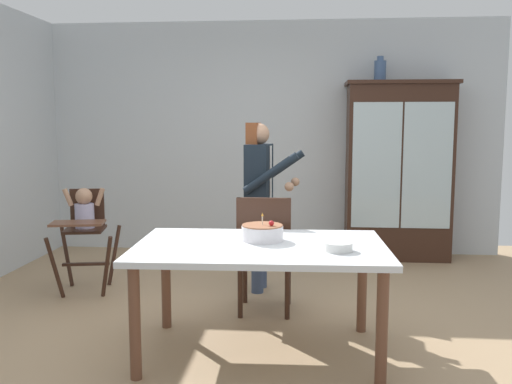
{
  "coord_description": "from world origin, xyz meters",
  "views": [
    {
      "loc": [
        0.41,
        -3.86,
        1.53
      ],
      "look_at": [
        0.0,
        0.7,
        0.95
      ],
      "focal_mm": 38.51,
      "sensor_mm": 36.0,
      "label": 1
    }
  ],
  "objects_px": {
    "ceramic_vase": "(380,70)",
    "dining_chair_far_side": "(264,247)",
    "high_chair_with_toddler": "(84,220)",
    "adult_person": "(260,185)",
    "dining_table": "(260,257)",
    "serving_bowl": "(338,247)",
    "birthday_cake": "(262,233)",
    "china_cabinet": "(398,171)"
  },
  "relations": [
    {
      "from": "dining_table",
      "to": "serving_bowl",
      "type": "height_order",
      "value": "serving_bowl"
    },
    {
      "from": "high_chair_with_toddler",
      "to": "dining_table",
      "type": "relative_size",
      "value": 0.57
    },
    {
      "from": "adult_person",
      "to": "birthday_cake",
      "type": "bearing_deg",
      "value": -168.12
    },
    {
      "from": "adult_person",
      "to": "serving_bowl",
      "type": "distance_m",
      "value": 1.67
    },
    {
      "from": "adult_person",
      "to": "dining_table",
      "type": "xyz_separation_m",
      "value": [
        0.11,
        -1.39,
        -0.31
      ]
    },
    {
      "from": "high_chair_with_toddler",
      "to": "adult_person",
      "type": "xyz_separation_m",
      "value": [
        1.58,
        0.17,
        0.31
      ]
    },
    {
      "from": "high_chair_with_toddler",
      "to": "dining_chair_far_side",
      "type": "distance_m",
      "value": 1.74
    },
    {
      "from": "china_cabinet",
      "to": "high_chair_with_toddler",
      "type": "bearing_deg",
      "value": -153.42
    },
    {
      "from": "ceramic_vase",
      "to": "adult_person",
      "type": "height_order",
      "value": "ceramic_vase"
    },
    {
      "from": "serving_bowl",
      "to": "ceramic_vase",
      "type": "bearing_deg",
      "value": 78.15
    },
    {
      "from": "dining_table",
      "to": "serving_bowl",
      "type": "bearing_deg",
      "value": -16.35
    },
    {
      "from": "ceramic_vase",
      "to": "birthday_cake",
      "type": "bearing_deg",
      "value": -112.68
    },
    {
      "from": "high_chair_with_toddler",
      "to": "birthday_cake",
      "type": "bearing_deg",
      "value": -43.97
    },
    {
      "from": "adult_person",
      "to": "dining_chair_far_side",
      "type": "xyz_separation_m",
      "value": [
        0.09,
        -0.66,
        -0.41
      ]
    },
    {
      "from": "serving_bowl",
      "to": "dining_chair_far_side",
      "type": "relative_size",
      "value": 0.19
    },
    {
      "from": "ceramic_vase",
      "to": "serving_bowl",
      "type": "xyz_separation_m",
      "value": [
        -0.6,
        -2.88,
        -1.34
      ]
    },
    {
      "from": "china_cabinet",
      "to": "ceramic_vase",
      "type": "distance_m",
      "value": 1.13
    },
    {
      "from": "high_chair_with_toddler",
      "to": "dining_table",
      "type": "height_order",
      "value": "high_chair_with_toddler"
    },
    {
      "from": "dining_table",
      "to": "serving_bowl",
      "type": "xyz_separation_m",
      "value": [
        0.49,
        -0.15,
        0.11
      ]
    },
    {
      "from": "dining_chair_far_side",
      "to": "ceramic_vase",
      "type": "bearing_deg",
      "value": -119.54
    },
    {
      "from": "dining_chair_far_side",
      "to": "dining_table",
      "type": "bearing_deg",
      "value": 91.82
    },
    {
      "from": "china_cabinet",
      "to": "ceramic_vase",
      "type": "xyz_separation_m",
      "value": [
        -0.23,
        0.0,
        1.1
      ]
    },
    {
      "from": "high_chair_with_toddler",
      "to": "china_cabinet",
      "type": "bearing_deg",
      "value": 15.64
    },
    {
      "from": "adult_person",
      "to": "dining_table",
      "type": "bearing_deg",
      "value": -168.74
    },
    {
      "from": "china_cabinet",
      "to": "adult_person",
      "type": "relative_size",
      "value": 1.3
    },
    {
      "from": "adult_person",
      "to": "dining_table",
      "type": "relative_size",
      "value": 0.92
    },
    {
      "from": "china_cabinet",
      "to": "serving_bowl",
      "type": "distance_m",
      "value": 3.0
    },
    {
      "from": "dining_table",
      "to": "birthday_cake",
      "type": "bearing_deg",
      "value": 87.82
    },
    {
      "from": "adult_person",
      "to": "dining_chair_far_side",
      "type": "distance_m",
      "value": 0.78
    },
    {
      "from": "high_chair_with_toddler",
      "to": "dining_chair_far_side",
      "type": "bearing_deg",
      "value": -27.26
    },
    {
      "from": "ceramic_vase",
      "to": "high_chair_with_toddler",
      "type": "relative_size",
      "value": 0.28
    },
    {
      "from": "china_cabinet",
      "to": "adult_person",
      "type": "bearing_deg",
      "value": -137.19
    },
    {
      "from": "high_chair_with_toddler",
      "to": "birthday_cake",
      "type": "distance_m",
      "value": 2.03
    },
    {
      "from": "birthday_cake",
      "to": "serving_bowl",
      "type": "distance_m",
      "value": 0.56
    },
    {
      "from": "adult_person",
      "to": "dining_table",
      "type": "height_order",
      "value": "adult_person"
    },
    {
      "from": "ceramic_vase",
      "to": "dining_chair_far_side",
      "type": "height_order",
      "value": "ceramic_vase"
    },
    {
      "from": "china_cabinet",
      "to": "dining_chair_far_side",
      "type": "relative_size",
      "value": 2.07
    },
    {
      "from": "ceramic_vase",
      "to": "birthday_cake",
      "type": "relative_size",
      "value": 0.96
    },
    {
      "from": "ceramic_vase",
      "to": "dining_chair_far_side",
      "type": "xyz_separation_m",
      "value": [
        -1.12,
        -2.0,
        -1.55
      ]
    },
    {
      "from": "dining_table",
      "to": "dining_chair_far_side",
      "type": "bearing_deg",
      "value": 92.05
    },
    {
      "from": "ceramic_vase",
      "to": "china_cabinet",
      "type": "bearing_deg",
      "value": -0.93
    },
    {
      "from": "high_chair_with_toddler",
      "to": "dining_table",
      "type": "xyz_separation_m",
      "value": [
        1.69,
        -1.22,
        0.0
      ]
    }
  ]
}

